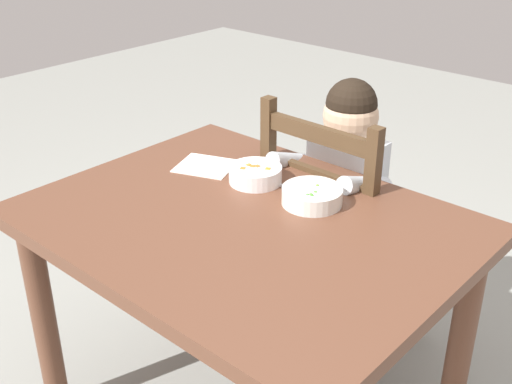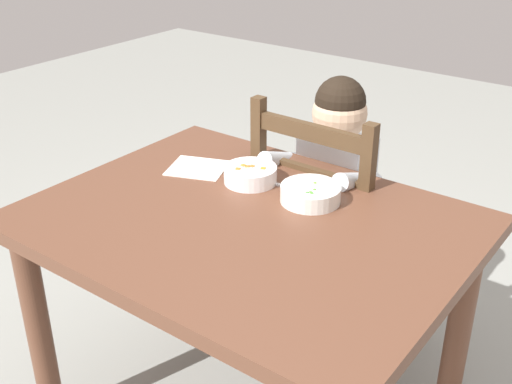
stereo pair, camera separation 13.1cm
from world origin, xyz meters
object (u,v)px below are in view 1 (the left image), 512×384
at_px(bowl_of_carrots, 255,174).
at_px(spoon, 278,184).
at_px(dining_chair, 339,233).
at_px(child_figure, 341,183).
at_px(bowl_of_peas, 312,195).
at_px(dining_table, 246,254).

xyz_separation_m(bowl_of_carrots, spoon, (0.06, 0.03, -0.02)).
bearing_deg(dining_chair, child_figure, -86.47).
relative_size(child_figure, bowl_of_carrots, 6.36).
bearing_deg(bowl_of_carrots, bowl_of_peas, -0.02).
bearing_deg(bowl_of_carrots, dining_table, -55.35).
height_order(bowl_of_peas, spoon, bowl_of_peas).
relative_size(bowl_of_carrots, spoon, 1.11).
xyz_separation_m(dining_chair, bowl_of_carrots, (-0.10, -0.30, 0.29)).
relative_size(dining_chair, child_figure, 0.94).
relative_size(bowl_of_peas, spoon, 1.18).
xyz_separation_m(child_figure, spoon, (-0.04, -0.27, 0.08)).
bearing_deg(spoon, dining_chair, 81.89).
bearing_deg(spoon, bowl_of_carrots, -157.44).
distance_m(dining_table, dining_chair, 0.50).
bearing_deg(dining_chair, bowl_of_carrots, -108.60).
xyz_separation_m(bowl_of_peas, spoon, (-0.14, 0.03, -0.02)).
distance_m(dining_chair, bowl_of_carrots, 0.43).
bearing_deg(dining_table, bowl_of_carrots, 124.65).
distance_m(dining_table, spoon, 0.24).
bearing_deg(bowl_of_carrots, child_figure, 70.80).
height_order(child_figure, bowl_of_peas, child_figure).
bearing_deg(dining_table, child_figure, 92.46).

